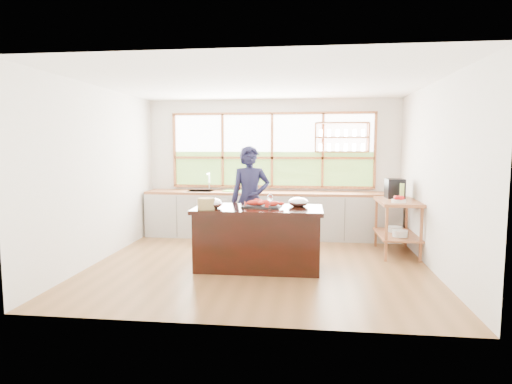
% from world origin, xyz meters
% --- Properties ---
extents(ground_plane, '(5.00, 5.00, 0.00)m').
position_xyz_m(ground_plane, '(0.00, 0.00, 0.00)').
color(ground_plane, brown).
extents(room_shell, '(5.02, 4.52, 2.71)m').
position_xyz_m(room_shell, '(0.02, 0.51, 1.75)').
color(room_shell, silver).
rests_on(room_shell, ground_plane).
extents(back_counter, '(4.90, 0.63, 0.90)m').
position_xyz_m(back_counter, '(-0.02, 1.94, 0.45)').
color(back_counter, '#B0ACA7').
rests_on(back_counter, ground_plane).
extents(right_shelf_unit, '(0.62, 1.10, 0.90)m').
position_xyz_m(right_shelf_unit, '(2.19, 0.89, 0.60)').
color(right_shelf_unit, '#A16031').
rests_on(right_shelf_unit, ground_plane).
extents(island, '(1.85, 0.90, 0.90)m').
position_xyz_m(island, '(0.00, -0.20, 0.45)').
color(island, black).
rests_on(island, ground_plane).
extents(cook, '(0.72, 0.55, 1.79)m').
position_xyz_m(cook, '(-0.23, 0.65, 0.89)').
color(cook, '#171733').
rests_on(cook, ground_plane).
extents(potted_plant, '(0.17, 0.15, 0.28)m').
position_xyz_m(potted_plant, '(-0.65, 2.00, 1.04)').
color(potted_plant, slate).
rests_on(potted_plant, back_counter).
extents(cutting_board, '(0.46, 0.39, 0.01)m').
position_xyz_m(cutting_board, '(-0.71, 1.94, 0.91)').
color(cutting_board, '#6EC93F').
rests_on(cutting_board, back_counter).
extents(espresso_machine, '(0.30, 0.32, 0.33)m').
position_xyz_m(espresso_machine, '(2.19, 1.18, 1.07)').
color(espresso_machine, black).
rests_on(espresso_machine, right_shelf_unit).
extents(wine_bottle, '(0.09, 0.09, 0.28)m').
position_xyz_m(wine_bottle, '(2.24, 0.86, 1.04)').
color(wine_bottle, '#A4C65B').
rests_on(wine_bottle, right_shelf_unit).
extents(fruit_bowl, '(0.23, 0.23, 0.11)m').
position_xyz_m(fruit_bowl, '(2.14, 0.60, 0.94)').
color(fruit_bowl, silver).
rests_on(fruit_bowl, right_shelf_unit).
extents(slate_board, '(0.58, 0.45, 0.02)m').
position_xyz_m(slate_board, '(0.05, -0.12, 0.91)').
color(slate_board, black).
rests_on(slate_board, island).
extents(lobster_pile, '(0.52, 0.44, 0.08)m').
position_xyz_m(lobster_pile, '(0.07, -0.12, 0.96)').
color(lobster_pile, red).
rests_on(lobster_pile, slate_board).
extents(mixing_bowl_left, '(0.33, 0.33, 0.16)m').
position_xyz_m(mixing_bowl_left, '(-0.66, -0.34, 0.97)').
color(mixing_bowl_left, silver).
rests_on(mixing_bowl_left, island).
extents(mixing_bowl_right, '(0.30, 0.30, 0.14)m').
position_xyz_m(mixing_bowl_right, '(0.57, -0.02, 0.96)').
color(mixing_bowl_right, silver).
rests_on(mixing_bowl_right, island).
extents(wine_glass, '(0.08, 0.08, 0.22)m').
position_xyz_m(wine_glass, '(0.19, -0.44, 1.06)').
color(wine_glass, white).
rests_on(wine_glass, island).
extents(wicker_basket, '(0.25, 0.25, 0.16)m').
position_xyz_m(wicker_basket, '(-0.71, -0.45, 0.98)').
color(wicker_basket, tan).
rests_on(wicker_basket, island).
extents(parchment_roll, '(0.17, 0.31, 0.08)m').
position_xyz_m(parchment_roll, '(-0.83, -0.10, 0.94)').
color(parchment_roll, white).
rests_on(parchment_roll, island).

